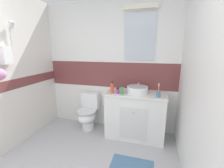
{
  "coord_description": "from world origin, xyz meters",
  "views": [
    {
      "loc": [
        0.85,
        -0.4,
        1.6
      ],
      "look_at": [
        0.21,
        1.85,
        1.05
      ],
      "focal_mm": 23.78,
      "sensor_mm": 36.0,
      "label": 1
    }
  ],
  "objects_px": {
    "sink_basin": "(137,89)",
    "lotion_bottle_short": "(118,91)",
    "toilet": "(88,113)",
    "toothbrush_cup": "(158,94)",
    "soap_dispenser": "(122,90)",
    "mouthwash_bottle": "(112,88)"
  },
  "relations": [
    {
      "from": "soap_dispenser",
      "to": "mouthwash_bottle",
      "type": "xyz_separation_m",
      "value": [
        -0.18,
        0.02,
        0.03
      ]
    },
    {
      "from": "toilet",
      "to": "lotion_bottle_short",
      "type": "bearing_deg",
      "value": -12.99
    },
    {
      "from": "sink_basin",
      "to": "lotion_bottle_short",
      "type": "distance_m",
      "value": 0.35
    },
    {
      "from": "toothbrush_cup",
      "to": "sink_basin",
      "type": "bearing_deg",
      "value": 156.11
    },
    {
      "from": "toothbrush_cup",
      "to": "lotion_bottle_short",
      "type": "relative_size",
      "value": 2.24
    },
    {
      "from": "sink_basin",
      "to": "mouthwash_bottle",
      "type": "height_order",
      "value": "mouthwash_bottle"
    },
    {
      "from": "sink_basin",
      "to": "toothbrush_cup",
      "type": "xyz_separation_m",
      "value": [
        0.35,
        -0.16,
        -0.0
      ]
    },
    {
      "from": "toilet",
      "to": "toothbrush_cup",
      "type": "height_order",
      "value": "toothbrush_cup"
    },
    {
      "from": "toothbrush_cup",
      "to": "soap_dispenser",
      "type": "xyz_separation_m",
      "value": [
        -0.59,
        -0.0,
        0.01
      ]
    },
    {
      "from": "toilet",
      "to": "soap_dispenser",
      "type": "distance_m",
      "value": 0.94
    },
    {
      "from": "toothbrush_cup",
      "to": "mouthwash_bottle",
      "type": "distance_m",
      "value": 0.78
    },
    {
      "from": "soap_dispenser",
      "to": "lotion_bottle_short",
      "type": "xyz_separation_m",
      "value": [
        -0.08,
        0.03,
        -0.02
      ]
    },
    {
      "from": "toothbrush_cup",
      "to": "mouthwash_bottle",
      "type": "bearing_deg",
      "value": 178.55
    },
    {
      "from": "sink_basin",
      "to": "mouthwash_bottle",
      "type": "xyz_separation_m",
      "value": [
        -0.42,
        -0.14,
        0.03
      ]
    },
    {
      "from": "toilet",
      "to": "soap_dispenser",
      "type": "relative_size",
      "value": 4.34
    },
    {
      "from": "mouthwash_bottle",
      "to": "lotion_bottle_short",
      "type": "xyz_separation_m",
      "value": [
        0.1,
        0.0,
        -0.05
      ]
    },
    {
      "from": "lotion_bottle_short",
      "to": "toilet",
      "type": "bearing_deg",
      "value": 167.01
    },
    {
      "from": "sink_basin",
      "to": "soap_dispenser",
      "type": "distance_m",
      "value": 0.29
    },
    {
      "from": "soap_dispenser",
      "to": "lotion_bottle_short",
      "type": "bearing_deg",
      "value": 161.26
    },
    {
      "from": "toothbrush_cup",
      "to": "soap_dispenser",
      "type": "relative_size",
      "value": 1.34
    },
    {
      "from": "toilet",
      "to": "mouthwash_bottle",
      "type": "height_order",
      "value": "mouthwash_bottle"
    },
    {
      "from": "soap_dispenser",
      "to": "toothbrush_cup",
      "type": "bearing_deg",
      "value": 0.45
    }
  ]
}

